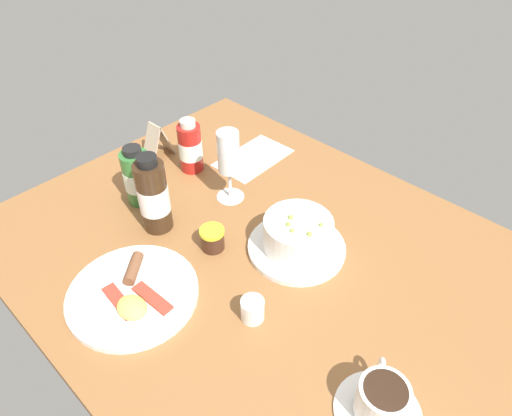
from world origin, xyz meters
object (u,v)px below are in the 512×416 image
wine_glass (229,156)px  sauce_bottle_red (190,147)px  creamer_jug (252,309)px  sauce_bottle_brown (153,196)px  menu_card (157,141)px  porridge_bowl (297,236)px  jam_jar (212,239)px  breakfast_plate (133,294)px  cutlery_setting (252,158)px  sauce_bottle_green (138,177)px  coffee_cup (381,402)px

wine_glass → sauce_bottle_red: bearing=-5.1°
creamer_jug → sauce_bottle_red: bearing=-27.7°
creamer_jug → sauce_bottle_brown: bearing=-6.0°
sauce_bottle_brown → menu_card: 28.00cm
porridge_bowl → creamer_jug: (-5.00, 18.44, -1.60)cm
jam_jar → creamer_jug: bearing=158.6°
wine_glass → creamer_jug: bearing=142.4°
sauce_bottle_brown → breakfast_plate: 21.05cm
sauce_bottle_red → menu_card: (10.85, 2.21, -1.72)cm
wine_glass → sauce_bottle_red: (15.32, -1.38, -5.21)cm
wine_glass → jam_jar: 19.10cm
wine_glass → sauce_bottle_red: size_ratio=1.26×
cutlery_setting → wine_glass: wine_glass is taller
cutlery_setting → menu_card: 25.01cm
cutlery_setting → breakfast_plate: size_ratio=0.83×
sauce_bottle_red → menu_card: size_ratio=1.48×
porridge_bowl → wine_glass: bearing=-6.7°
jam_jar → wine_glass: bearing=-56.4°
cutlery_setting → sauce_bottle_green: size_ratio=1.40×
wine_glass → sauce_bottle_brown: sauce_bottle_brown is taller
menu_card → wine_glass: bearing=-178.2°
creamer_jug → breakfast_plate: (19.06, 11.96, -1.39)cm
sauce_bottle_brown → sauce_bottle_green: bearing=-15.5°
cutlery_setting → porridge_bowl: bearing=149.3°
creamer_jug → sauce_bottle_brown: size_ratio=0.28×
cutlery_setting → sauce_bottle_brown: 33.91cm
wine_glass → cutlery_setting: bearing=-64.0°
sauce_bottle_green → wine_glass: bearing=-133.6°
coffee_cup → breakfast_plate: bearing=15.8°
sauce_bottle_brown → cutlery_setting: bearing=-84.5°
wine_glass → jam_jar: size_ratio=3.45×
wine_glass → sauce_bottle_green: 21.23cm
coffee_cup → menu_card: 81.35cm
breakfast_plate → menu_card: (34.45, -32.18, 3.69)cm
sauce_bottle_brown → menu_card: (22.00, -16.91, -3.74)cm
cutlery_setting → breakfast_plate: bearing=108.0°
porridge_bowl → sauce_bottle_brown: (26.51, 15.13, 4.44)cm
jam_jar → sauce_bottle_red: bearing=-32.0°
cutlery_setting → coffee_cup: (-60.10, 35.44, 2.89)cm
sauce_bottle_red → breakfast_plate: 42.06cm
porridge_bowl → sauce_bottle_brown: bearing=29.7°
coffee_cup → creamer_jug: coffee_cup is taller
breakfast_plate → creamer_jug: bearing=-147.9°
cutlery_setting → creamer_jug: size_ratio=3.91×
creamer_jug → jam_jar: creamer_jug is taller
jam_jar → sauce_bottle_green: 23.93cm
sauce_bottle_brown → menu_card: bearing=-37.6°
breakfast_plate → cutlery_setting: bearing=-72.0°
coffee_cup → sauce_bottle_green: size_ratio=0.91×
sauce_bottle_green → cutlery_setting: bearing=-103.0°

